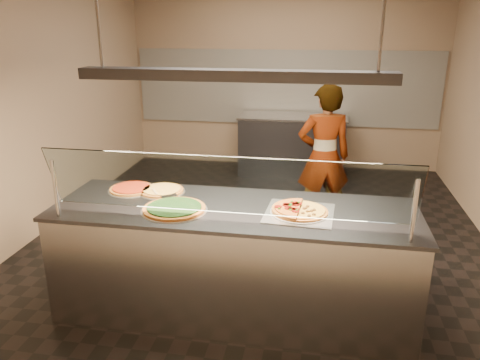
% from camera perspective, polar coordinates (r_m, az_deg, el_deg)
% --- Properties ---
extents(ground, '(5.00, 6.00, 0.02)m').
position_cam_1_polar(ground, '(5.29, 2.38, -7.37)').
color(ground, black).
rests_on(ground, ground).
extents(wall_back, '(5.00, 0.02, 3.00)m').
position_cam_1_polar(wall_back, '(7.79, 5.54, 12.62)').
color(wall_back, '#947C5F').
rests_on(wall_back, ground).
extents(wall_front, '(5.00, 0.02, 3.00)m').
position_cam_1_polar(wall_front, '(1.98, -8.72, -5.70)').
color(wall_front, '#947C5F').
rests_on(wall_front, ground).
extents(wall_left, '(0.02, 6.00, 3.00)m').
position_cam_1_polar(wall_left, '(5.70, -23.60, 8.98)').
color(wall_left, '#947C5F').
rests_on(wall_left, ground).
extents(tile_band, '(4.90, 0.02, 1.20)m').
position_cam_1_polar(tile_band, '(7.78, 5.48, 11.13)').
color(tile_band, silver).
rests_on(tile_band, wall_back).
extents(serving_counter, '(2.86, 0.94, 0.93)m').
position_cam_1_polar(serving_counter, '(3.88, -0.70, -9.73)').
color(serving_counter, '#B7B7BC').
rests_on(serving_counter, ground).
extents(sneeze_guard, '(2.62, 0.18, 0.54)m').
position_cam_1_polar(sneeze_guard, '(3.26, -1.86, -0.75)').
color(sneeze_guard, '#B7B7BC').
rests_on(sneeze_guard, serving_counter).
extents(perforated_tray, '(0.54, 0.54, 0.01)m').
position_cam_1_polar(perforated_tray, '(3.59, 7.25, -3.95)').
color(perforated_tray, silver).
rests_on(perforated_tray, serving_counter).
extents(half_pizza_pepperoni, '(0.24, 0.43, 0.05)m').
position_cam_1_polar(half_pizza_pepperoni, '(3.59, 5.66, -3.44)').
color(half_pizza_pepperoni, brown).
rests_on(half_pizza_pepperoni, perforated_tray).
extents(half_pizza_sausage, '(0.24, 0.43, 0.04)m').
position_cam_1_polar(half_pizza_sausage, '(3.58, 8.90, -3.77)').
color(half_pizza_sausage, brown).
rests_on(half_pizza_sausage, perforated_tray).
extents(pizza_spinach, '(0.52, 0.52, 0.03)m').
position_cam_1_polar(pizza_spinach, '(3.65, -8.01, -3.44)').
color(pizza_spinach, silver).
rests_on(pizza_spinach, serving_counter).
extents(pizza_cheese, '(0.40, 0.40, 0.03)m').
position_cam_1_polar(pizza_cheese, '(4.06, -9.48, -1.22)').
color(pizza_cheese, silver).
rests_on(pizza_cheese, serving_counter).
extents(pizza_tomato, '(0.40, 0.40, 0.03)m').
position_cam_1_polar(pizza_tomato, '(4.16, -13.07, -1.00)').
color(pizza_tomato, silver).
rests_on(pizza_tomato, serving_counter).
extents(pizza_spatula, '(0.27, 0.19, 0.02)m').
position_cam_1_polar(pizza_spatula, '(3.95, -9.65, -1.58)').
color(pizza_spatula, '#B7B7BC').
rests_on(pizza_spatula, pizza_spinach).
extents(prep_table, '(1.67, 0.74, 0.93)m').
position_cam_1_polar(prep_table, '(7.50, 6.34, 4.33)').
color(prep_table, '#3C3C42').
rests_on(prep_table, ground).
extents(worker, '(0.69, 0.53, 1.68)m').
position_cam_1_polar(worker, '(5.46, 10.18, 2.78)').
color(worker, '#302F35').
rests_on(worker, ground).
extents(heat_lamp_housing, '(2.30, 0.18, 0.08)m').
position_cam_1_polar(heat_lamp_housing, '(3.43, -0.80, 12.65)').
color(heat_lamp_housing, '#3C3C42').
rests_on(heat_lamp_housing, ceiling).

